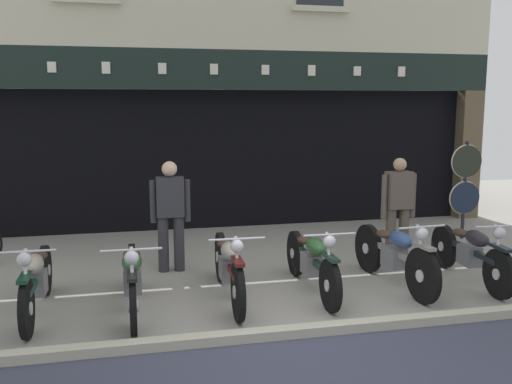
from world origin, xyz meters
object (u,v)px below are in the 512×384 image
Objects in this scene: motorcycle_center at (312,260)px; motorcycle_right at (471,252)px; motorcycle_center_left at (229,265)px; advert_board_far at (82,134)px; tyre_sign_pole at (465,181)px; motorcycle_far_left at (36,279)px; motorcycle_left at (132,276)px; motorcycle_center_right at (394,254)px; salesman_left at (170,211)px; advert_board_near at (135,138)px; shopkeeper_center at (398,205)px.

motorcycle_center is 1.03× the size of motorcycle_right.
motorcycle_center_left reaches higher than motorcycle_center.
motorcycle_center is at bearing 0.88° from motorcycle_right.
motorcycle_center_left is 1.89× the size of advert_board_far.
advert_board_far is (-6.47, 1.94, 0.79)m from tyre_sign_pole.
motorcycle_far_left is 0.94× the size of motorcycle_center_left.
motorcycle_left is at bearing 9.44° from motorcycle_center_left.
salesman_left is (-2.76, 1.33, 0.43)m from motorcycle_center_right.
advert_board_near is at bearing -0.00° from advert_board_far.
motorcycle_center_right is at bearing 179.47° from motorcycle_center.
shopkeeper_center is 1.40× the size of advert_board_far.
motorcycle_center_right is at bearing 59.32° from shopkeeper_center.
advert_board_near is (1.18, 4.10, 1.31)m from motorcycle_far_left.
motorcycle_center is at bearing 143.66° from salesman_left.
motorcycle_center is 1.11m from motorcycle_center_right.
motorcycle_left is 1.17× the size of tyre_sign_pole.
salesman_left is (0.55, 1.49, 0.45)m from motorcycle_left.
tyre_sign_pole reaches higher than motorcycle_right.
motorcycle_far_left is at bearing 1.31° from motorcycle_center.
advert_board_near reaches higher than tyre_sign_pole.
salesman_left is at bearing -30.01° from motorcycle_center_right.
motorcycle_right is at bearing -120.73° from tyre_sign_pole.
shopkeeper_center is (1.71, 1.09, 0.44)m from motorcycle_center.
motorcycle_right is at bearing 172.32° from motorcycle_center_right.
motorcycle_left is at bearing -79.46° from advert_board_far.
motorcycle_center_left is 1.52m from salesman_left.
motorcycle_center_left is at bearing -154.78° from tyre_sign_pole.
motorcycle_right is (3.24, -0.06, -0.01)m from motorcycle_center_left.
salesman_left is 2.91m from advert_board_near.
advert_board_near is at bearing -40.49° from shopkeeper_center.
tyre_sign_pole is (6.73, 2.16, 0.61)m from motorcycle_far_left.
motorcycle_far_left is at bearing -106.02° from advert_board_near.
motorcycle_right is 1.16× the size of tyre_sign_pole.
motorcycle_center_right is at bearing -179.71° from motorcycle_far_left.
motorcycle_center is 2.15m from salesman_left.
motorcycle_far_left is 1.87× the size of advert_board_near.
shopkeeper_center is at bearing -122.58° from motorcycle_center_right.
shopkeeper_center is 5.63m from advert_board_far.
motorcycle_left is 1.65m from salesman_left.
advert_board_far is (-5.16, 4.14, 1.39)m from motorcycle_right.
motorcycle_center_left reaches higher than motorcycle_far_left.
motorcycle_center_left is 5.05m from tyre_sign_pole.
motorcycle_left is at bearing 15.61° from shopkeeper_center.
tyre_sign_pole is (5.68, 2.29, 0.61)m from motorcycle_left.
motorcycle_left is at bearing 5.20° from motorcycle_center.
advert_board_far is at bearing -34.69° from shopkeeper_center.
motorcycle_center_left reaches higher than motorcycle_left.
advert_board_far is (-0.91, 0.00, 0.09)m from advert_board_near.
tyre_sign_pole is 5.93m from advert_board_near.
salesman_left is 3.36m from shopkeeper_center.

